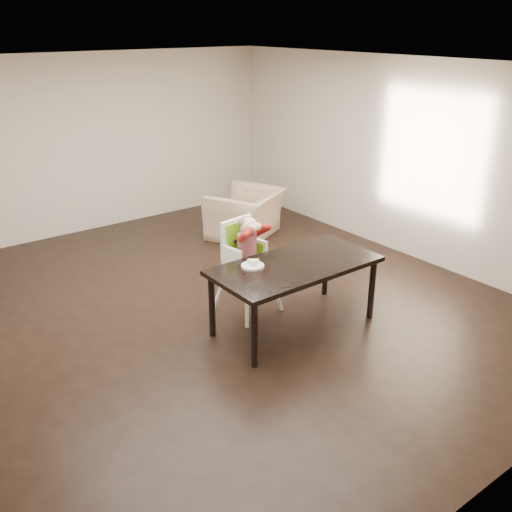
{
  "coord_description": "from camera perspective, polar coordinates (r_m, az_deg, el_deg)",
  "views": [
    {
      "loc": [
        -3.32,
        -5.01,
        3.13
      ],
      "look_at": [
        0.03,
        -0.6,
        0.82
      ],
      "focal_mm": 40.0,
      "sensor_mm": 36.0,
      "label": 1
    }
  ],
  "objects": [
    {
      "name": "ground",
      "position": [
        6.78,
        -3.26,
        -4.94
      ],
      "size": [
        7.0,
        7.0,
        0.0
      ],
      "primitive_type": "plane",
      "color": "black",
      "rests_on": "ground"
    },
    {
      "name": "room_walls",
      "position": [
        6.15,
        -3.65,
        10.59
      ],
      "size": [
        6.02,
        7.02,
        2.71
      ],
      "color": "beige",
      "rests_on": "ground"
    },
    {
      "name": "dining_table",
      "position": [
        6.05,
        3.92,
        -1.43
      ],
      "size": [
        1.8,
        0.9,
        0.75
      ],
      "color": "black",
      "rests_on": "ground"
    },
    {
      "name": "high_chair",
      "position": [
        6.34,
        -1.06,
        1.11
      ],
      "size": [
        0.54,
        0.54,
        1.14
      ],
      "rotation": [
        0.0,
        0.0,
        0.14
      ],
      "color": "white",
      "rests_on": "ground"
    },
    {
      "name": "plate",
      "position": [
        5.92,
        -0.31,
        -0.85
      ],
      "size": [
        0.25,
        0.25,
        0.07
      ],
      "rotation": [
        0.0,
        0.0,
        0.02
      ],
      "color": "white",
      "rests_on": "dining_table"
    },
    {
      "name": "armchair",
      "position": [
        8.78,
        -1.05,
        5.0
      ],
      "size": [
        1.29,
        1.12,
        0.95
      ],
      "primitive_type": "imported",
      "rotation": [
        0.0,
        0.0,
        3.6
      ],
      "color": "tan",
      "rests_on": "ground"
    }
  ]
}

